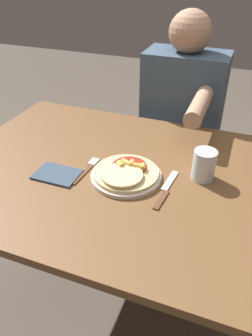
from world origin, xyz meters
TOP-DOWN VIEW (x-y plane):
  - ground_plane at (0.00, 0.00)m, footprint 8.00×8.00m
  - dining_table at (0.00, 0.00)m, footprint 1.27×0.90m
  - plate at (0.03, -0.03)m, footprint 0.24×0.24m
  - pizza at (0.03, -0.03)m, footprint 0.22×0.22m
  - fork at (-0.12, -0.03)m, footprint 0.03×0.18m
  - knife at (0.17, -0.05)m, footprint 0.03×0.22m
  - drinking_glass at (0.27, 0.06)m, footprint 0.08×0.08m
  - napkin at (-0.20, -0.10)m, footprint 0.15×0.11m
  - person_diner at (0.08, 0.63)m, footprint 0.38×0.52m

SIDE VIEW (x-z plane):
  - ground_plane at x=0.00m, z-range 0.00..0.00m
  - dining_table at x=0.00m, z-range 0.28..1.04m
  - person_diner at x=0.08m, z-range 0.10..1.31m
  - knife at x=0.17m, z-range 0.76..0.77m
  - fork at x=-0.12m, z-range 0.76..0.77m
  - napkin at x=-0.20m, z-range 0.76..0.77m
  - plate at x=0.03m, z-range 0.76..0.78m
  - pizza at x=0.03m, z-range 0.77..0.80m
  - drinking_glass at x=0.27m, z-range 0.76..0.87m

